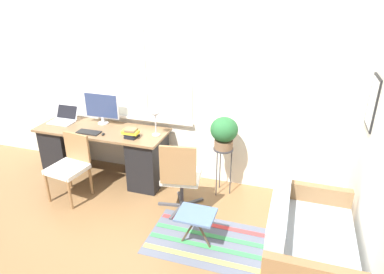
% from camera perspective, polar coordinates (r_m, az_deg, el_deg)
% --- Properties ---
extents(ground_plane, '(14.00, 14.00, 0.00)m').
position_cam_1_polar(ground_plane, '(4.64, -6.95, -9.96)').
color(ground_plane, brown).
extents(wall_back_with_window, '(9.00, 0.12, 2.70)m').
position_cam_1_polar(wall_back_with_window, '(4.70, -4.20, 8.85)').
color(wall_back_with_window, white).
rests_on(wall_back_with_window, ground_plane).
extents(wall_right_with_picture, '(0.08, 9.00, 2.70)m').
position_cam_1_polar(wall_right_with_picture, '(3.76, 28.63, 1.92)').
color(wall_right_with_picture, white).
rests_on(wall_right_with_picture, ground_plane).
extents(desk, '(1.85, 0.66, 0.75)m').
position_cam_1_polar(desk, '(5.06, -14.41, -2.36)').
color(desk, brown).
rests_on(desk, ground_plane).
extents(laptop, '(0.35, 0.32, 0.22)m').
position_cam_1_polar(laptop, '(5.34, -20.63, 2.90)').
color(laptop, '#B7B7BC').
rests_on(laptop, desk).
extents(monitor, '(0.53, 0.15, 0.45)m').
position_cam_1_polar(monitor, '(5.03, -14.83, 4.84)').
color(monitor, silver).
rests_on(monitor, desk).
extents(keyboard, '(0.32, 0.15, 0.02)m').
position_cam_1_polar(keyboard, '(4.83, -16.83, 0.76)').
color(keyboard, black).
rests_on(keyboard, desk).
extents(mouse, '(0.04, 0.06, 0.03)m').
position_cam_1_polar(mouse, '(4.70, -14.58, 0.46)').
color(mouse, black).
rests_on(mouse, desk).
extents(desk_lamp, '(0.11, 0.11, 0.35)m').
position_cam_1_polar(desk_lamp, '(4.49, -6.12, 3.27)').
color(desk_lamp, '#ADADB2').
rests_on(desk_lamp, desk).
extents(book_stack, '(0.22, 0.17, 0.12)m').
position_cam_1_polar(book_stack, '(4.54, -10.14, 0.63)').
color(book_stack, black).
rests_on(book_stack, desk).
extents(desk_chair_wooden, '(0.49, 0.50, 0.84)m').
position_cam_1_polar(desk_chair_wooden, '(4.69, -19.64, -4.38)').
color(desk_chair_wooden, olive).
rests_on(desk_chair_wooden, ground_plane).
extents(office_chair_swivel, '(0.59, 0.59, 0.95)m').
position_cam_1_polar(office_chair_swivel, '(4.11, -1.95, -6.47)').
color(office_chair_swivel, '#47474C').
rests_on(office_chair_swivel, ground_plane).
extents(couch_loveseat, '(0.80, 1.30, 0.77)m').
position_cam_1_polar(couch_loveseat, '(3.64, 18.32, -16.89)').
color(couch_loveseat, '#9EA8B2').
rests_on(couch_loveseat, ground_plane).
extents(plant_stand, '(0.26, 0.26, 0.66)m').
position_cam_1_polar(plant_stand, '(4.44, 5.22, -2.82)').
color(plant_stand, '#333338').
rests_on(plant_stand, ground_plane).
extents(potted_plant, '(0.35, 0.35, 0.42)m').
position_cam_1_polar(potted_plant, '(4.31, 5.37, 0.90)').
color(potted_plant, brown).
rests_on(potted_plant, plant_stand).
extents(floor_rug_striped, '(1.53, 0.82, 0.01)m').
position_cam_1_polar(floor_rug_striped, '(3.91, 4.22, -17.20)').
color(floor_rug_striped, '#565B6B').
rests_on(floor_rug_striped, ground_plane).
extents(folding_stool, '(0.39, 0.33, 0.41)m').
position_cam_1_polar(folding_stool, '(3.66, 0.66, -13.16)').
color(folding_stool, slate).
rests_on(folding_stool, ground_plane).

